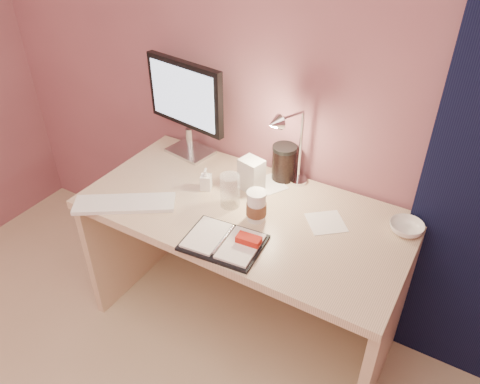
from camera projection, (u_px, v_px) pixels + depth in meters
The scene contains 13 objects.
desk at pixel (252, 239), 2.18m from camera, with size 1.40×0.70×0.73m.
monitor at pixel (187, 100), 2.22m from camera, with size 0.45×0.19×0.48m.
keyboard at pixel (125, 204), 2.01m from camera, with size 0.43×0.13×0.02m, color white.
planner at pixel (225, 242), 1.80m from camera, with size 0.32×0.25×0.05m.
paper_a at pixel (326, 222), 1.92m from camera, with size 0.14×0.14×0.00m, color white.
paper_c at pixel (267, 185), 2.14m from camera, with size 0.14×0.14×0.00m, color white.
coffee_cup at pixel (256, 207), 1.90m from camera, with size 0.08×0.08×0.14m.
clear_cup at pixel (230, 191), 1.98m from camera, with size 0.08×0.08×0.15m, color white.
bowl at pixel (406, 228), 1.86m from camera, with size 0.14×0.14×0.04m, color white.
lotion_bottle at pixel (206, 179), 2.09m from camera, with size 0.05×0.05×0.10m, color white.
dark_jar at pixel (284, 164), 2.15m from camera, with size 0.11×0.11×0.15m, color black.
product_box at pixel (251, 175), 2.08m from camera, with size 0.10×0.08×0.15m, color silver.
desk_lamp at pixel (301, 147), 1.95m from camera, with size 0.15×0.23×0.38m.
Camera 1 is at (0.79, 0.00, 1.94)m, focal length 35.00 mm.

